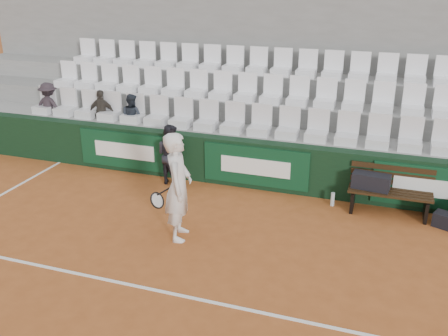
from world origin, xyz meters
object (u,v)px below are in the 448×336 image
at_px(bench_left, 389,203).
at_px(sports_bag_ground, 447,221).
at_px(tennis_player, 178,187).
at_px(spectator_a, 47,89).
at_px(spectator_c, 131,98).
at_px(spectator_b, 100,95).
at_px(ball_kid, 170,154).
at_px(sports_bag_left, 371,181).
at_px(water_bottle_near, 333,199).

xyz_separation_m(bench_left, sports_bag_ground, (1.00, -0.24, -0.09)).
xyz_separation_m(tennis_player, spectator_a, (-4.69, 2.96, 0.67)).
bearing_deg(bench_left, tennis_player, -148.56).
xyz_separation_m(bench_left, spectator_c, (-5.78, 0.92, 1.32)).
bearing_deg(tennis_player, spectator_b, 137.49).
height_order(bench_left, spectator_c, spectator_c).
bearing_deg(spectator_a, ball_kid, 166.89).
xyz_separation_m(bench_left, spectator_a, (-8.03, 0.92, 1.37)).
xyz_separation_m(sports_bag_left, tennis_player, (-2.98, -2.07, 0.33)).
relative_size(bench_left, spectator_c, 1.38).
height_order(bench_left, sports_bag_ground, bench_left).
distance_m(sports_bag_ground, water_bottle_near, 2.04).
bearing_deg(spectator_a, sports_bag_ground, 173.62).
relative_size(spectator_a, spectator_c, 1.10).
bearing_deg(spectator_a, tennis_player, 148.67).
height_order(bench_left, tennis_player, tennis_player).
bearing_deg(bench_left, spectator_b, 172.01).
bearing_deg(sports_bag_left, spectator_c, 170.62).
height_order(sports_bag_left, spectator_b, spectator_b).
relative_size(tennis_player, spectator_a, 1.56).
height_order(sports_bag_ground, water_bottle_near, water_bottle_near).
bearing_deg(spectator_b, tennis_player, 128.97).
distance_m(sports_bag_ground, spectator_a, 9.21).
height_order(ball_kid, spectator_b, spectator_b).
distance_m(sports_bag_left, sports_bag_ground, 1.45).
xyz_separation_m(sports_bag_left, ball_kid, (-4.07, -0.01, 0.05)).
relative_size(sports_bag_left, spectator_b, 0.61).
distance_m(water_bottle_near, spectator_b, 5.79).
xyz_separation_m(sports_bag_left, spectator_c, (-5.42, 0.90, 0.95)).
height_order(tennis_player, spectator_a, spectator_a).
bearing_deg(ball_kid, spectator_b, -2.78).
bearing_deg(bench_left, sports_bag_left, 175.90).
relative_size(water_bottle_near, ball_kid, 0.21).
distance_m(spectator_a, spectator_c, 2.25).
xyz_separation_m(spectator_a, spectator_c, (2.25, 0.00, -0.05)).
bearing_deg(bench_left, water_bottle_near, 179.59).
bearing_deg(water_bottle_near, tennis_player, -138.46).
height_order(sports_bag_ground, spectator_b, spectator_b).
height_order(spectator_a, spectator_b, spectator_a).
distance_m(bench_left, tennis_player, 3.97).
relative_size(sports_bag_left, tennis_player, 0.36).
distance_m(ball_kid, spectator_b, 2.49).
bearing_deg(bench_left, spectator_c, 170.95).
height_order(water_bottle_near, ball_kid, ball_kid).
distance_m(tennis_player, ball_kid, 2.35).
xyz_separation_m(bench_left, tennis_player, (-3.34, -2.04, 0.70)).
distance_m(tennis_player, spectator_c, 3.89).
bearing_deg(bench_left, sports_bag_ground, -13.40).
bearing_deg(spectator_b, sports_bag_ground, 162.77).
bearing_deg(ball_kid, spectator_c, -13.55).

